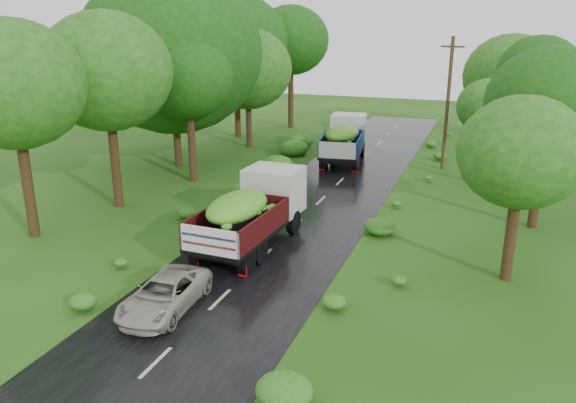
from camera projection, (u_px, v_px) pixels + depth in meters
The scene contains 10 objects.
ground at pixel (156, 363), 15.77m from camera, with size 120.00×120.00×0.00m, color #19430E.
road at pixel (232, 287), 20.24m from camera, with size 6.50×80.00×0.02m, color black.
road_lines at pixel (244, 276), 21.13m from camera, with size 0.12×69.60×0.00m.
truck_near at pixel (254, 208), 23.67m from camera, with size 2.75×7.02×2.91m.
truck_far at pixel (345, 137), 38.25m from camera, with size 3.30×7.15×2.90m.
car at pixel (165, 294), 18.48m from camera, with size 1.86×4.04×1.12m, color #A39F91.
utility_pole at pixel (448, 103), 35.36m from camera, with size 1.44×0.44×8.33m.
trees_left at pixel (200, 57), 36.76m from camera, with size 6.91×33.10×9.55m.
trees_right at pixel (521, 91), 33.30m from camera, with size 5.78×31.13×7.47m.
shrubs at pixel (309, 205), 28.19m from camera, with size 11.90×44.00×0.70m.
Camera 1 is at (8.17, -11.53, 9.14)m, focal length 35.00 mm.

